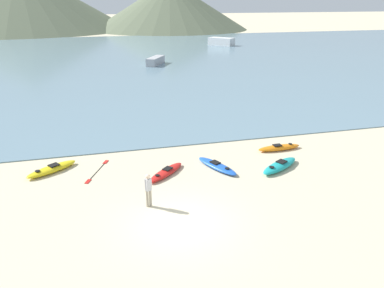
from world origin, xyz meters
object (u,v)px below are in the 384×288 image
object	(u,v)px
moored_boat_1	(156,61)
kayak_on_sand_2	(52,169)
kayak_on_sand_1	(217,166)
person_near_foreground	(148,188)
kayak_on_sand_3	(280,166)
kayak_on_sand_0	(279,148)
kayak_on_sand_4	(166,172)
loose_paddle	(97,171)
moored_boat_0	(221,41)

from	to	relation	value
moored_boat_1	kayak_on_sand_2	bearing A→B (deg)	-108.57
kayak_on_sand_1	person_near_foreground	world-z (taller)	person_near_foreground
kayak_on_sand_3	moored_boat_1	world-z (taller)	moored_boat_1
kayak_on_sand_2	person_near_foreground	xyz separation A→B (m)	(4.34, -4.63, 0.72)
kayak_on_sand_0	kayak_on_sand_2	xyz separation A→B (m)	(-12.65, 0.21, 0.01)
kayak_on_sand_1	kayak_on_sand_4	bearing A→B (deg)	-178.60
kayak_on_sand_2	kayak_on_sand_4	size ratio (longest dim) A/B	1.13
kayak_on_sand_1	loose_paddle	size ratio (longest dim) A/B	1.08
kayak_on_sand_2	moored_boat_0	xyz separation A→B (m)	(25.65, 49.12, 0.58)
moored_boat_0	person_near_foreground	bearing A→B (deg)	-111.62
kayak_on_sand_1	kayak_on_sand_2	size ratio (longest dim) A/B	1.07
kayak_on_sand_0	kayak_on_sand_2	bearing A→B (deg)	179.07
kayak_on_sand_0	kayak_on_sand_4	distance (m)	7.20
kayak_on_sand_2	kayak_on_sand_4	xyz separation A→B (m)	(5.62, -1.77, -0.03)
loose_paddle	kayak_on_sand_4	bearing A→B (deg)	-19.98
loose_paddle	kayak_on_sand_1	bearing A→B (deg)	-10.78
kayak_on_sand_1	person_near_foreground	size ratio (longest dim) A/B	1.86
person_near_foreground	kayak_on_sand_1	bearing A→B (deg)	36.23
kayak_on_sand_3	moored_boat_1	size ratio (longest dim) A/B	0.68
moored_boat_1	loose_paddle	xyz separation A→B (m)	(-8.14, -31.48, -0.53)
moored_boat_0	moored_boat_1	xyz separation A→B (m)	(-15.26, -18.19, -0.19)
kayak_on_sand_4	loose_paddle	distance (m)	3.59
kayak_on_sand_0	loose_paddle	xyz separation A→B (m)	(-10.39, -0.34, -0.13)
kayak_on_sand_1	kayak_on_sand_0	bearing A→B (deg)	19.21
kayak_on_sand_4	kayak_on_sand_1	bearing A→B (deg)	1.40
kayak_on_sand_4	kayak_on_sand_3	bearing A→B (deg)	-7.68
moored_boat_1	loose_paddle	world-z (taller)	moored_boat_1
kayak_on_sand_0	kayak_on_sand_2	size ratio (longest dim) A/B	1.01
kayak_on_sand_2	person_near_foreground	bearing A→B (deg)	-46.85
kayak_on_sand_0	kayak_on_sand_4	world-z (taller)	kayak_on_sand_0
kayak_on_sand_1	kayak_on_sand_3	xyz separation A→B (m)	(3.17, -0.86, 0.04)
kayak_on_sand_2	kayak_on_sand_3	size ratio (longest dim) A/B	0.95
kayak_on_sand_0	moored_boat_0	bearing A→B (deg)	75.23
moored_boat_1	loose_paddle	size ratio (longest dim) A/B	1.58
kayak_on_sand_0	moored_boat_1	bearing A→B (deg)	94.15
kayak_on_sand_0	loose_paddle	distance (m)	10.40
kayak_on_sand_3	loose_paddle	world-z (taller)	kayak_on_sand_3
kayak_on_sand_4	moored_boat_0	xyz separation A→B (m)	(20.03, 50.89, 0.61)
kayak_on_sand_3	moored_boat_0	size ratio (longest dim) A/B	0.58
moored_boat_0	moored_boat_1	bearing A→B (deg)	-130.00
moored_boat_0	kayak_on_sand_3	bearing A→B (deg)	-105.31
person_near_foreground	moored_boat_0	size ratio (longest dim) A/B	0.31
kayak_on_sand_0	kayak_on_sand_3	size ratio (longest dim) A/B	0.96
kayak_on_sand_4	moored_boat_0	world-z (taller)	moored_boat_0
kayak_on_sand_0	loose_paddle	size ratio (longest dim) A/B	1.02
kayak_on_sand_1	kayak_on_sand_3	world-z (taller)	kayak_on_sand_3
loose_paddle	moored_boat_1	bearing A→B (deg)	75.51
kayak_on_sand_3	loose_paddle	size ratio (longest dim) A/B	1.07
kayak_on_sand_3	person_near_foreground	distance (m)	7.49
kayak_on_sand_2	kayak_on_sand_4	world-z (taller)	kayak_on_sand_2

